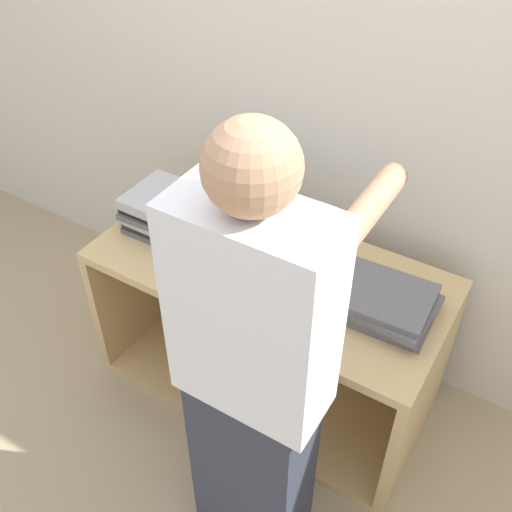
{
  "coord_description": "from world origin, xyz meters",
  "views": [
    {
      "loc": [
        0.8,
        -1.09,
        2.09
      ],
      "look_at": [
        0.0,
        0.22,
        0.78
      ],
      "focal_mm": 42.0,
      "sensor_mm": 36.0,
      "label": 1
    }
  ],
  "objects_px": {
    "laptop_open": "(278,247)",
    "person": "(254,383)",
    "laptop_stack_left": "(177,215)",
    "laptop_stack_right": "(376,299)"
  },
  "relations": [
    {
      "from": "laptop_open",
      "to": "laptop_stack_left",
      "type": "height_order",
      "value": "laptop_open"
    },
    {
      "from": "laptop_open",
      "to": "laptop_stack_right",
      "type": "bearing_deg",
      "value": -7.97
    },
    {
      "from": "person",
      "to": "laptop_open",
      "type": "bearing_deg",
      "value": 114.37
    },
    {
      "from": "laptop_open",
      "to": "laptop_stack_right",
      "type": "height_order",
      "value": "laptop_open"
    },
    {
      "from": "laptop_open",
      "to": "person",
      "type": "xyz_separation_m",
      "value": [
        0.28,
        -0.61,
        0.08
      ]
    },
    {
      "from": "laptop_stack_left",
      "to": "laptop_stack_right",
      "type": "height_order",
      "value": "laptop_stack_left"
    },
    {
      "from": "laptop_stack_right",
      "to": "laptop_stack_left",
      "type": "bearing_deg",
      "value": -179.89
    },
    {
      "from": "laptop_open",
      "to": "person",
      "type": "distance_m",
      "value": 0.68
    },
    {
      "from": "laptop_stack_left",
      "to": "laptop_stack_right",
      "type": "distance_m",
      "value": 0.81
    },
    {
      "from": "laptop_stack_left",
      "to": "person",
      "type": "bearing_deg",
      "value": -38.89
    }
  ]
}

